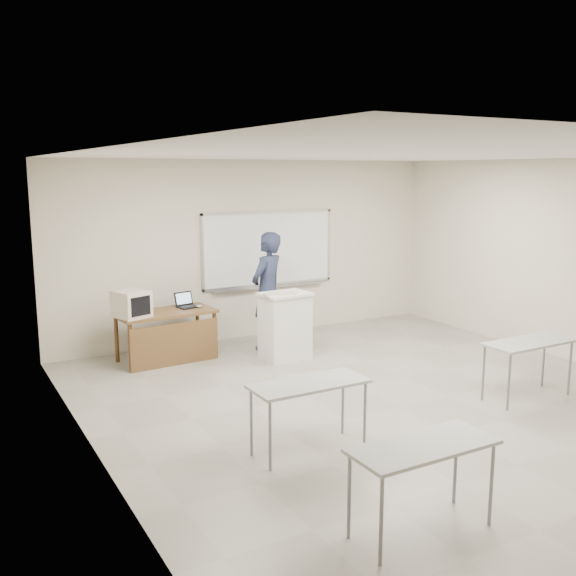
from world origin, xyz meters
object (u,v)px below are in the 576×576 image
instructor_desk (168,326)px  crt_monitor (131,304)px  keyboard (280,294)px  presenter (267,291)px  whiteboard (269,250)px  laptop (187,303)px  mouse (199,306)px  podium (285,326)px

instructor_desk → crt_monitor: (-0.55, -0.01, 0.40)m
crt_monitor → keyboard: (2.00, -0.80, 0.09)m
instructor_desk → presenter: size_ratio=0.77×
whiteboard → instructor_desk: whiteboard is taller
laptop → keyboard: keyboard is taller
whiteboard → mouse: size_ratio=25.72×
podium → keyboard: size_ratio=2.12×
instructor_desk → mouse: 0.61m
instructor_desk → laptop: size_ratio=4.70×
podium → laptop: size_ratio=3.31×
whiteboard → crt_monitor: 2.82m
presenter → keyboard: bearing=46.7°
presenter → podium: bearing=57.3°
mouse → presenter: bearing=6.1°
podium → keyboard: bearing=-144.4°
podium → crt_monitor: size_ratio=2.16×
presenter → instructor_desk: bearing=-31.3°
podium → mouse: size_ratio=10.52×
crt_monitor → instructor_desk: bearing=-17.7°
instructor_desk → keyboard: bearing=-33.0°
laptop → crt_monitor: bearing=-176.3°
crt_monitor → keyboard: crt_monitor is taller
podium → laptop: 1.55m
crt_monitor → laptop: size_ratio=1.53×
whiteboard → keyboard: whiteboard is taller
mouse → keyboard: size_ratio=0.20×
whiteboard → crt_monitor: bearing=-163.3°
whiteboard → laptop: size_ratio=8.09×
whiteboard → keyboard: bearing=-112.3°
laptop → presenter: size_ratio=0.16×
instructor_desk → crt_monitor: size_ratio=3.07×
podium → crt_monitor: (-2.15, 0.68, 0.43)m
instructor_desk → laptop: bearing=28.4°
instructor_desk → whiteboard: bearing=16.5°
laptop → mouse: bearing=-49.9°
mouse → crt_monitor: bearing=-156.3°
keyboard → presenter: 0.78m
instructor_desk → presenter: presenter is taller
mouse → keyboard: keyboard is taller
presenter → laptop: bearing=-43.3°
whiteboard → mouse: bearing=-157.4°
whiteboard → mouse: (-1.55, -0.64, -0.71)m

